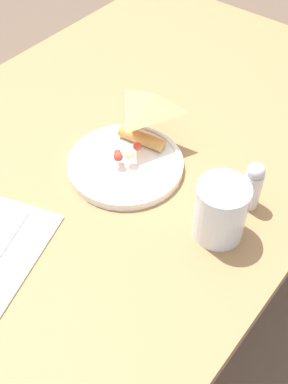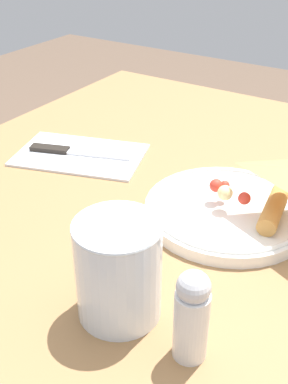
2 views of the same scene
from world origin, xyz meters
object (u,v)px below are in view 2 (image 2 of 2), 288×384
at_px(butter_knife, 75,152).
at_px(milk_glass, 119,272).
at_px(plate_pizza, 229,208).
at_px(salt_shaker, 192,315).
at_px(napkin_folded, 80,155).

bearing_deg(butter_knife, milk_glass, -63.30).
distance_m(plate_pizza, butter_knife, 0.29).
bearing_deg(butter_knife, salt_shaker, -56.52).
distance_m(milk_glass, butter_knife, 0.36).
relative_size(milk_glass, napkin_folded, 0.46).
distance_m(plate_pizza, milk_glass, 0.22).
distance_m(plate_pizza, napkin_folded, 0.28).
xyz_separation_m(milk_glass, salt_shaker, (0.09, -0.01, -0.00)).
height_order(milk_glass, butter_knife, milk_glass).
height_order(napkin_folded, butter_knife, butter_knife).
relative_size(plate_pizza, salt_shaker, 2.25).
bearing_deg(milk_glass, plate_pizza, 83.65).
distance_m(napkin_folded, salt_shaker, 0.43).
height_order(butter_knife, salt_shaker, salt_shaker).
relative_size(napkin_folded, salt_shaker, 2.42).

